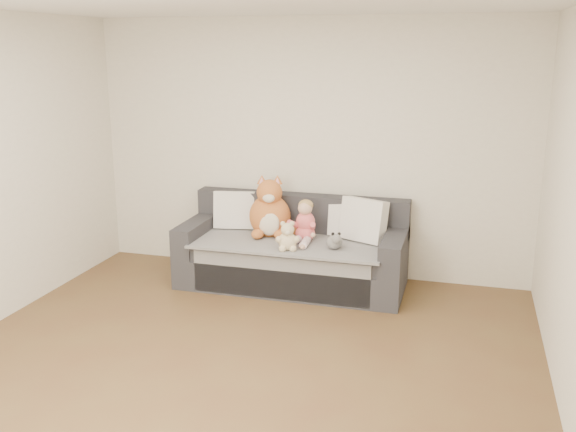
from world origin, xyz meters
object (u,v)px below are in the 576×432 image
object	(u,v)px
plush_cat	(270,213)
sippy_cup	(287,237)
teddy_bear	(288,238)
sofa	(293,254)
toddler	(304,224)

from	to	relation	value
plush_cat	sippy_cup	size ratio (longest dim) A/B	5.29
plush_cat	sippy_cup	distance (m)	0.38
teddy_bear	plush_cat	bearing A→B (deg)	107.13
sofa	plush_cat	world-z (taller)	plush_cat
sofa	toddler	bearing A→B (deg)	-25.53
sippy_cup	teddy_bear	bearing A→B (deg)	-71.89
plush_cat	sippy_cup	xyz separation A→B (m)	(0.24, -0.24, -0.17)
plush_cat	sippy_cup	world-z (taller)	plush_cat
teddy_bear	sippy_cup	size ratio (longest dim) A/B	2.33
plush_cat	sippy_cup	bearing A→B (deg)	-57.71
sippy_cup	sofa	bearing A→B (deg)	85.41
sofa	plush_cat	distance (m)	0.47
plush_cat	teddy_bear	xyz separation A→B (m)	(0.30, -0.43, -0.12)
toddler	teddy_bear	size ratio (longest dim) A/B	1.49
sofa	toddler	xyz separation A→B (m)	(0.13, -0.06, 0.34)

